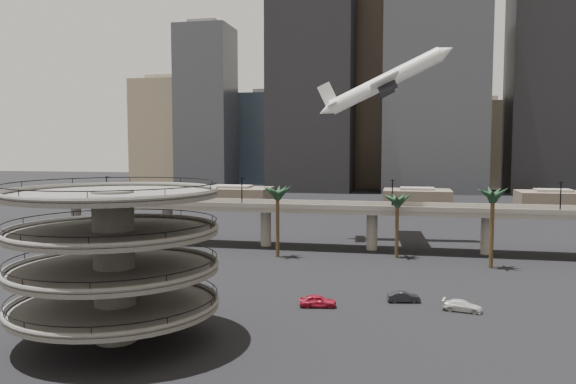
% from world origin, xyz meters
% --- Properties ---
extents(ground, '(700.00, 700.00, 0.00)m').
position_xyz_m(ground, '(0.00, 0.00, 0.00)').
color(ground, black).
rests_on(ground, ground).
extents(parking_ramp, '(22.20, 22.20, 17.35)m').
position_xyz_m(parking_ramp, '(-13.00, -4.00, 9.84)').
color(parking_ramp, '#4F4C4A').
rests_on(parking_ramp, ground).
extents(overpass, '(130.00, 9.30, 14.70)m').
position_xyz_m(overpass, '(0.00, 55.00, 7.34)').
color(overpass, gray).
rests_on(overpass, ground).
extents(palm_trees, '(42.40, 10.40, 14.00)m').
position_xyz_m(palm_trees, '(14.02, 44.65, 11.43)').
color(palm_trees, '#4A371F').
rests_on(palm_trees, ground).
extents(low_buildings, '(135.00, 27.50, 6.80)m').
position_xyz_m(low_buildings, '(6.89, 142.30, 2.86)').
color(low_buildings, brown).
rests_on(low_buildings, ground).
extents(skyline, '(269.00, 86.00, 124.79)m').
position_xyz_m(skyline, '(15.11, 217.08, 45.65)').
color(skyline, gray).
rests_on(skyline, ground).
extents(airborne_jet, '(30.05, 27.89, 16.65)m').
position_xyz_m(airborne_jet, '(12.64, 67.75, 34.76)').
color(airborne_jet, silver).
rests_on(airborne_jet, ground).
extents(car_a, '(5.01, 2.64, 1.62)m').
position_xyz_m(car_a, '(6.40, 12.91, 0.81)').
color(car_a, '#B41932').
rests_on(car_a, ground).
extents(car_b, '(4.56, 2.34, 1.43)m').
position_xyz_m(car_b, '(17.35, 17.45, 0.72)').
color(car_b, black).
rests_on(car_b, ground).
extents(car_c, '(5.19, 2.90, 1.42)m').
position_xyz_m(car_c, '(24.64, 14.75, 0.71)').
color(car_c, silver).
rests_on(car_c, ground).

